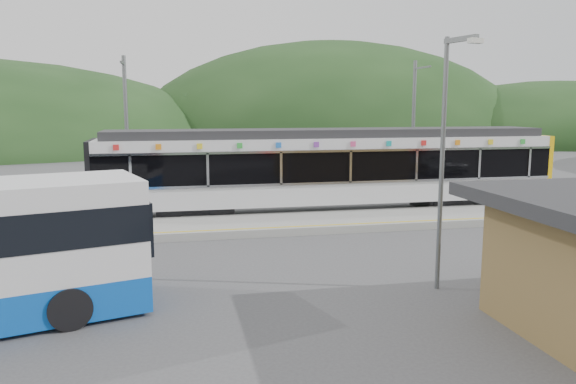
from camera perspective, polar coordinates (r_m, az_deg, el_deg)
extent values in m
plane|color=#4C4C4F|center=(19.35, 3.74, -5.56)|extent=(120.00, 120.00, 0.00)
ellipsoid|color=#1E3D19|center=(75.22, 4.47, 5.13)|extent=(52.00, 39.00, 26.00)
ellipsoid|color=#1E3D19|center=(83.02, 25.37, 4.65)|extent=(44.00, 33.00, 16.00)
cube|color=#9E9E99|center=(22.43, 1.48, -3.15)|extent=(26.00, 3.20, 0.30)
cube|color=yellow|center=(21.16, 2.30, -3.45)|extent=(26.00, 0.10, 0.01)
cube|color=black|center=(24.48, -9.46, -1.89)|extent=(3.20, 2.20, 0.56)
cube|color=black|center=(27.67, 16.21, -0.89)|extent=(3.20, 2.20, 0.56)
cube|color=silver|center=(25.31, 4.20, 0.25)|extent=(20.00, 2.90, 0.92)
cube|color=black|center=(25.16, 4.23, 2.92)|extent=(20.00, 2.96, 1.45)
cube|color=silver|center=(23.81, 5.21, 0.94)|extent=(20.00, 0.05, 0.10)
cube|color=silver|center=(23.67, 5.25, 4.18)|extent=(20.00, 0.05, 0.10)
cube|color=silver|center=(25.08, 4.25, 5.08)|extent=(20.00, 2.90, 0.45)
cube|color=#2D2D30|center=(25.06, 4.26, 6.01)|extent=(19.40, 2.50, 0.36)
cube|color=yellow|center=(29.62, 23.41, 2.48)|extent=(0.24, 2.92, 3.00)
cube|color=black|center=(24.43, -19.20, 1.51)|extent=(0.20, 2.92, 3.00)
cube|color=silver|center=(22.75, -15.72, 1.99)|extent=(0.10, 0.05, 1.35)
cube|color=silver|center=(22.74, -8.15, 2.23)|extent=(0.10, 0.05, 1.35)
cube|color=silver|center=(23.12, -0.71, 2.43)|extent=(0.10, 0.05, 1.35)
cube|color=silver|center=(23.88, 6.38, 2.58)|extent=(0.10, 0.05, 1.35)
cube|color=silver|center=(24.98, 12.94, 2.68)|extent=(0.10, 0.05, 1.35)
cube|color=silver|center=(26.37, 18.87, 2.74)|extent=(0.10, 0.05, 1.35)
cube|color=silver|center=(27.73, 23.33, 2.77)|extent=(0.10, 0.05, 1.35)
cube|color=red|center=(22.71, -17.08, 4.35)|extent=(0.22, 0.04, 0.22)
cube|color=orange|center=(22.62, -13.03, 4.49)|extent=(0.22, 0.04, 0.22)
cube|color=yellow|center=(22.64, -8.97, 4.61)|extent=(0.22, 0.04, 0.22)
cube|color=green|center=(22.78, -4.93, 4.71)|extent=(0.22, 0.04, 0.22)
cube|color=blue|center=(23.03, -0.96, 4.79)|extent=(0.22, 0.04, 0.22)
cube|color=purple|center=(23.38, 2.90, 4.84)|extent=(0.22, 0.04, 0.22)
cube|color=#E54C8C|center=(23.84, 6.64, 4.87)|extent=(0.22, 0.04, 0.22)
cube|color=#19A5A5|center=(24.39, 10.22, 4.87)|extent=(0.22, 0.04, 0.22)
cube|color=red|center=(25.03, 13.63, 4.86)|extent=(0.22, 0.04, 0.22)
cube|color=orange|center=(25.76, 16.86, 4.84)|extent=(0.22, 0.04, 0.22)
cube|color=yellow|center=(26.56, 19.90, 4.80)|extent=(0.22, 0.04, 0.22)
cube|color=green|center=(27.44, 22.75, 4.75)|extent=(0.22, 0.04, 0.22)
cylinder|color=slate|center=(26.75, -16.05, 5.69)|extent=(0.18, 0.18, 7.00)
cube|color=slate|center=(25.98, -16.47, 12.44)|extent=(0.08, 1.80, 0.08)
cylinder|color=slate|center=(29.28, 12.58, 6.07)|extent=(0.18, 0.18, 7.00)
cube|color=slate|center=(28.58, 13.47, 12.19)|extent=(0.08, 1.80, 0.08)
cylinder|color=black|center=(14.33, -21.92, -9.42)|extent=(1.67, 2.89, 0.94)
cylinder|color=slate|center=(14.89, 15.36, 2.48)|extent=(0.12, 0.12, 6.47)
cube|color=slate|center=(14.46, 16.78, 14.67)|extent=(0.37, 1.08, 0.12)
cube|color=silver|center=(14.03, 17.74, 14.47)|extent=(0.38, 0.26, 0.12)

